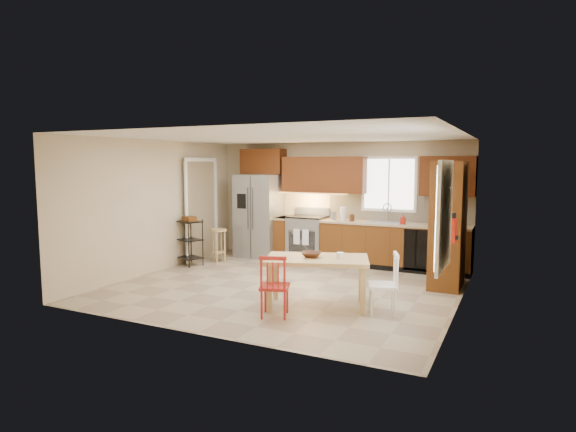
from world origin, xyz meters
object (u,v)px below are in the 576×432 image
(utility_cart, at_px, (190,242))
(table_jar, at_px, (340,257))
(pantry, at_px, (448,225))
(dining_table, at_px, (317,283))
(refrigerator, at_px, (259,216))
(chair_white, at_px, (383,284))
(fire_extinguisher, at_px, (453,230))
(table_bowl, at_px, (311,257))
(chair_red, at_px, (275,285))
(soap_bottle, at_px, (403,219))
(range_stove, at_px, (308,239))
(bar_stool, at_px, (219,245))

(utility_cart, bearing_deg, table_jar, 0.02)
(pantry, relative_size, dining_table, 1.45)
(refrigerator, height_order, chair_white, refrigerator)
(fire_extinguisher, relative_size, table_bowl, 1.22)
(table_bowl, bearing_deg, chair_red, -111.74)
(soap_bottle, height_order, fire_extinguisher, fire_extinguisher)
(range_stove, relative_size, utility_cart, 0.97)
(range_stove, bearing_deg, chair_white, -50.89)
(range_stove, relative_size, chair_red, 1.08)
(table_jar, bearing_deg, pantry, 57.83)
(range_stove, xyz_separation_m, chair_red, (1.10, -3.65, -0.03))
(pantry, xyz_separation_m, table_jar, (-1.21, -1.93, -0.31))
(refrigerator, xyz_separation_m, soap_bottle, (3.18, -0.02, 0.09))
(dining_table, bearing_deg, chair_white, -16.50)
(range_stove, xyz_separation_m, table_jar, (1.77, -2.91, 0.28))
(soap_bottle, distance_m, chair_white, 2.95)
(table_jar, relative_size, bar_stool, 0.17)
(chair_red, distance_m, chair_white, 1.48)
(refrigerator, bearing_deg, fire_extinguisher, -24.52)
(range_stove, relative_size, chair_white, 1.08)
(bar_stool, bearing_deg, pantry, -12.42)
(chair_white, height_order, bar_stool, chair_white)
(table_jar, distance_m, utility_cart, 3.98)
(pantry, relative_size, fire_extinguisher, 5.83)
(utility_cart, bearing_deg, chair_red, -14.40)
(fire_extinguisher, bearing_deg, range_stove, 147.38)
(refrigerator, bearing_deg, table_jar, -44.34)
(refrigerator, height_order, table_jar, refrigerator)
(table_bowl, height_order, table_jar, table_jar)
(chair_white, relative_size, bar_stool, 1.24)
(chair_red, height_order, chair_white, same)
(pantry, bearing_deg, range_stove, 161.71)
(range_stove, height_order, table_bowl, range_stove)
(table_bowl, bearing_deg, refrigerator, 130.46)
(chair_red, bearing_deg, pantry, 35.32)
(refrigerator, bearing_deg, pantry, -12.62)
(refrigerator, distance_m, chair_red, 4.27)
(pantry, relative_size, table_jar, 18.20)
(pantry, height_order, bar_stool, pantry)
(refrigerator, bearing_deg, chair_red, -57.94)
(table_jar, height_order, bar_stool, table_jar)
(table_jar, relative_size, utility_cart, 0.12)
(pantry, height_order, dining_table, pantry)
(soap_bottle, height_order, bar_stool, soap_bottle)
(refrigerator, distance_m, dining_table, 3.97)
(soap_bottle, xyz_separation_m, chair_white, (0.37, -2.87, -0.57))
(chair_red, distance_m, table_jar, 1.05)
(refrigerator, bearing_deg, soap_bottle, -0.45)
(refrigerator, height_order, pantry, pantry)
(table_bowl, bearing_deg, range_stove, 114.36)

